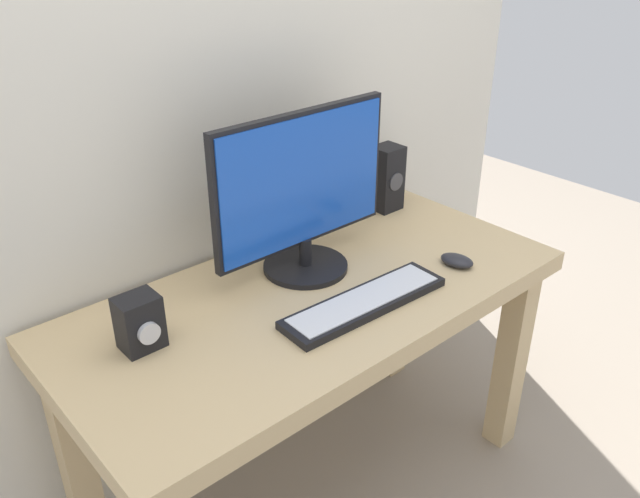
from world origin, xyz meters
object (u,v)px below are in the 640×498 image
Objects in this scene: keyboard_primary at (365,302)px; speaker_right at (386,178)px; monitor at (303,192)px; mouse at (457,260)px; audio_controller at (140,323)px; desk at (315,327)px.

keyboard_primary is 2.20× the size of speaker_right.
monitor reaches higher than speaker_right.
audio_controller is at bearing 152.28° from mouse.
monitor reaches higher than mouse.
audio_controller is at bearing 170.46° from desk.
keyboard_primary is 3.59× the size of audio_controller.
mouse is at bearing -15.79° from audio_controller.
desk is 0.51m from audio_controller.
desk is 0.20m from keyboard_primary.
speaker_right reaches higher than audio_controller.
keyboard_primary is 0.63m from speaker_right.
audio_controller is (-1.00, -0.17, -0.04)m from speaker_right.
speaker_right is (0.53, 0.25, 0.23)m from desk.
monitor is 0.49m from mouse.
mouse is at bearing -22.72° from desk.
mouse is 0.73× the size of audio_controller.
monitor is 1.17× the size of keyboard_primary.
audio_controller reaches higher than keyboard_primary.
speaker_right is at bearing 9.49° from audio_controller.
monitor is at bearing 87.33° from keyboard_primary.
monitor is 0.50m from speaker_right.
speaker_right is at bearing 15.37° from monitor.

